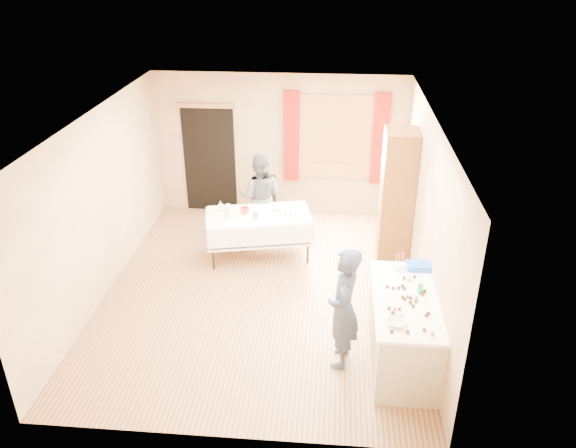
# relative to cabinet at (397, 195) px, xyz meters

# --- Properties ---
(floor) EXTENTS (4.50, 5.50, 0.02)m
(floor) POSITION_rel_cabinet_xyz_m (-1.99, -1.30, -1.05)
(floor) COLOR #9E7047
(floor) RESTS_ON ground
(ceiling) EXTENTS (4.50, 5.50, 0.02)m
(ceiling) POSITION_rel_cabinet_xyz_m (-1.99, -1.30, 1.57)
(ceiling) COLOR white
(ceiling) RESTS_ON floor
(wall_back) EXTENTS (4.50, 0.02, 2.60)m
(wall_back) POSITION_rel_cabinet_xyz_m (-1.99, 1.46, 0.26)
(wall_back) COLOR tan
(wall_back) RESTS_ON floor
(wall_front) EXTENTS (4.50, 0.02, 2.60)m
(wall_front) POSITION_rel_cabinet_xyz_m (-1.99, -4.06, 0.26)
(wall_front) COLOR tan
(wall_front) RESTS_ON floor
(wall_left) EXTENTS (0.02, 5.50, 2.60)m
(wall_left) POSITION_rel_cabinet_xyz_m (-4.25, -1.30, 0.26)
(wall_left) COLOR tan
(wall_left) RESTS_ON floor
(wall_right) EXTENTS (0.02, 5.50, 2.60)m
(wall_right) POSITION_rel_cabinet_xyz_m (0.27, -1.30, 0.26)
(wall_right) COLOR tan
(wall_right) RESTS_ON floor
(window_frame) EXTENTS (1.32, 0.06, 1.52)m
(window_frame) POSITION_rel_cabinet_xyz_m (-0.99, 1.42, 0.46)
(window_frame) COLOR olive
(window_frame) RESTS_ON wall_back
(window_pane) EXTENTS (1.20, 0.02, 1.40)m
(window_pane) POSITION_rel_cabinet_xyz_m (-0.99, 1.41, 0.46)
(window_pane) COLOR white
(window_pane) RESTS_ON wall_back
(curtain_left) EXTENTS (0.28, 0.06, 1.65)m
(curtain_left) POSITION_rel_cabinet_xyz_m (-1.77, 1.37, 0.46)
(curtain_left) COLOR maroon
(curtain_left) RESTS_ON wall_back
(curtain_right) EXTENTS (0.28, 0.06, 1.65)m
(curtain_right) POSITION_rel_cabinet_xyz_m (-0.21, 1.37, 0.46)
(curtain_right) COLOR maroon
(curtain_right) RESTS_ON wall_back
(doorway) EXTENTS (0.95, 0.04, 2.00)m
(doorway) POSITION_rel_cabinet_xyz_m (-3.29, 1.43, -0.04)
(doorway) COLOR black
(doorway) RESTS_ON floor
(door_lintel) EXTENTS (1.05, 0.06, 0.08)m
(door_lintel) POSITION_rel_cabinet_xyz_m (-3.29, 1.40, 0.98)
(door_lintel) COLOR olive
(door_lintel) RESTS_ON wall_back
(cabinet) EXTENTS (0.50, 0.60, 2.09)m
(cabinet) POSITION_rel_cabinet_xyz_m (0.00, 0.00, 0.00)
(cabinet) COLOR brown
(cabinet) RESTS_ON floor
(counter) EXTENTS (0.79, 1.66, 0.91)m
(counter) POSITION_rel_cabinet_xyz_m (-0.10, -2.67, -0.59)
(counter) COLOR #B8B197
(counter) RESTS_ON floor
(party_table) EXTENTS (1.79, 1.18, 0.75)m
(party_table) POSITION_rel_cabinet_xyz_m (-2.16, -0.26, -0.60)
(party_table) COLOR black
(party_table) RESTS_ON floor
(chair) EXTENTS (0.47, 0.47, 0.96)m
(chair) POSITION_rel_cabinet_xyz_m (-2.17, 0.70, -0.76)
(chair) COLOR black
(chair) RESTS_ON floor
(girl) EXTENTS (0.64, 0.49, 1.55)m
(girl) POSITION_rel_cabinet_xyz_m (-0.83, -2.75, -0.27)
(girl) COLOR #242E46
(girl) RESTS_ON floor
(woman) EXTENTS (0.82, 0.68, 1.53)m
(woman) POSITION_rel_cabinet_xyz_m (-2.22, 0.38, -0.28)
(woman) COLOR black
(woman) RESTS_ON floor
(soda_can) EXTENTS (0.07, 0.07, 0.12)m
(soda_can) POSITION_rel_cabinet_xyz_m (0.06, -2.56, -0.07)
(soda_can) COLOR #169C52
(soda_can) RESTS_ON counter
(mixing_bowl) EXTENTS (0.30, 0.30, 0.05)m
(mixing_bowl) POSITION_rel_cabinet_xyz_m (-0.27, -3.19, -0.11)
(mixing_bowl) COLOR white
(mixing_bowl) RESTS_ON counter
(foam_block) EXTENTS (0.17, 0.14, 0.08)m
(foam_block) POSITION_rel_cabinet_xyz_m (-0.15, -2.05, -0.09)
(foam_block) COLOR white
(foam_block) RESTS_ON counter
(blue_basket) EXTENTS (0.31, 0.21, 0.08)m
(blue_basket) POSITION_rel_cabinet_xyz_m (0.11, -2.00, -0.09)
(blue_basket) COLOR blue
(blue_basket) RESTS_ON counter
(pitcher) EXTENTS (0.15, 0.15, 0.22)m
(pitcher) POSITION_rel_cabinet_xyz_m (-2.60, -0.48, -0.18)
(pitcher) COLOR silver
(pitcher) RESTS_ON party_table
(cup_red) EXTENTS (0.26, 0.26, 0.11)m
(cup_red) POSITION_rel_cabinet_xyz_m (-2.38, -0.28, -0.24)
(cup_red) COLOR red
(cup_red) RESTS_ON party_table
(cup_rainbow) EXTENTS (0.15, 0.15, 0.10)m
(cup_rainbow) POSITION_rel_cabinet_xyz_m (-2.18, -0.45, -0.24)
(cup_rainbow) COLOR red
(cup_rainbow) RESTS_ON party_table
(small_bowl) EXTENTS (0.31, 0.31, 0.06)m
(small_bowl) POSITION_rel_cabinet_xyz_m (-1.88, -0.07, -0.27)
(small_bowl) COLOR white
(small_bowl) RESTS_ON party_table
(pastry_tray) EXTENTS (0.29, 0.22, 0.02)m
(pastry_tray) POSITION_rel_cabinet_xyz_m (-1.65, -0.30, -0.28)
(pastry_tray) COLOR white
(pastry_tray) RESTS_ON party_table
(bottle) EXTENTS (0.10, 0.10, 0.17)m
(bottle) POSITION_rel_cabinet_xyz_m (-2.77, -0.22, -0.21)
(bottle) COLOR white
(bottle) RESTS_ON party_table
(cake_balls) EXTENTS (0.49, 1.16, 0.04)m
(cake_balls) POSITION_rel_cabinet_xyz_m (-0.10, -2.77, -0.11)
(cake_balls) COLOR #3F2314
(cake_balls) RESTS_ON counter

